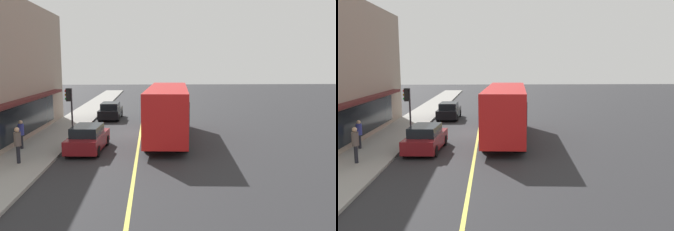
% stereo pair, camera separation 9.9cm
% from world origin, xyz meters
% --- Properties ---
extents(ground, '(120.00, 120.00, 0.00)m').
position_xyz_m(ground, '(0.00, 0.00, 0.00)').
color(ground, '#28282B').
extents(sidewalk, '(80.00, 3.09, 0.15)m').
position_xyz_m(sidewalk, '(0.00, 5.78, 0.07)').
color(sidewalk, gray).
rests_on(sidewalk, ground).
extents(lane_centre_stripe, '(36.00, 0.16, 0.01)m').
position_xyz_m(lane_centre_stripe, '(0.00, 0.00, 0.00)').
color(lane_centre_stripe, '#D8D14C').
rests_on(lane_centre_stripe, ground).
extents(bus, '(11.28, 3.29, 3.50)m').
position_xyz_m(bus, '(-2.13, -1.92, 1.99)').
color(bus, red).
rests_on(bus, ground).
extents(traffic_light, '(0.30, 0.52, 3.20)m').
position_xyz_m(traffic_light, '(-0.82, 4.88, 2.53)').
color(traffic_light, '#2D2D33').
rests_on(traffic_light, sidewalk).
extents(car_black, '(4.32, 1.91, 1.52)m').
position_xyz_m(car_black, '(6.83, 2.90, 0.74)').
color(car_black, black).
rests_on(car_black, ground).
extents(car_maroon, '(4.40, 2.06, 1.52)m').
position_xyz_m(car_maroon, '(-5.32, 2.88, 0.74)').
color(car_maroon, maroon).
rests_on(car_maroon, ground).
extents(pedestrian_mid_block, '(0.34, 0.34, 1.66)m').
position_xyz_m(pedestrian_mid_block, '(-5.17, 6.74, 1.15)').
color(pedestrian_mid_block, black).
rests_on(pedestrian_mid_block, sidewalk).
extents(pedestrian_by_curb, '(0.34, 0.34, 1.81)m').
position_xyz_m(pedestrian_by_curb, '(-8.30, 5.80, 1.25)').
color(pedestrian_by_curb, black).
rests_on(pedestrian_by_curb, sidewalk).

